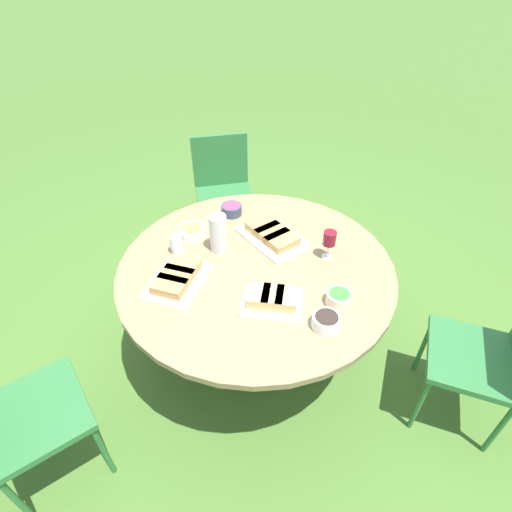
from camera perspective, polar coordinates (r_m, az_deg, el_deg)
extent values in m
plane|color=#446B2B|center=(2.65, 0.00, -13.08)|extent=(40.00, 40.00, 0.00)
cylinder|color=#4C4C51|center=(2.65, 0.00, -12.96)|extent=(0.58, 0.58, 0.02)
cylinder|color=#4C4C51|center=(2.39, 0.00, -7.95)|extent=(0.11, 0.11, 0.66)
cylinder|color=#8C7251|center=(2.14, 0.00, -1.60)|extent=(1.47, 1.47, 0.03)
cube|color=#2D6B38|center=(2.13, -29.08, -19.20)|extent=(0.46, 0.44, 0.04)
cylinder|color=#2D6B38|center=(2.20, -20.90, -24.55)|extent=(0.03, 0.03, 0.43)
cylinder|color=#2D6B38|center=(2.42, -24.02, -17.12)|extent=(0.03, 0.03, 0.43)
cylinder|color=#2D6B38|center=(2.24, -30.80, -27.96)|extent=(0.03, 0.03, 0.43)
cylinder|color=#2D6B38|center=(2.46, -32.56, -20.21)|extent=(0.03, 0.03, 0.43)
cube|color=#2D6B38|center=(2.32, 28.50, -12.66)|extent=(0.60, 0.60, 0.04)
cylinder|color=#2D6B38|center=(2.58, 22.71, -11.91)|extent=(0.03, 0.03, 0.43)
cylinder|color=#2D6B38|center=(2.34, 22.28, -19.07)|extent=(0.03, 0.03, 0.43)
cylinder|color=#2D6B38|center=(2.66, 30.66, -13.34)|extent=(0.03, 0.03, 0.43)
cylinder|color=#2D6B38|center=(2.43, 31.34, -20.37)|extent=(0.03, 0.03, 0.43)
cube|color=#2D6B38|center=(3.22, -4.42, 8.32)|extent=(0.55, 0.56, 0.04)
cube|color=#2D6B38|center=(3.28, -5.15, 13.45)|extent=(0.18, 0.42, 0.42)
cylinder|color=#2D6B38|center=(3.18, -7.17, 2.59)|extent=(0.03, 0.03, 0.43)
cylinder|color=#2D6B38|center=(3.22, -0.27, 3.49)|extent=(0.03, 0.03, 0.43)
cylinder|color=#2D6B38|center=(3.48, -7.88, 6.15)|extent=(0.03, 0.03, 0.43)
cylinder|color=#2D6B38|center=(3.52, -1.54, 6.94)|extent=(0.03, 0.03, 0.43)
cylinder|color=silver|center=(2.18, -5.41, 3.27)|extent=(0.10, 0.10, 0.22)
cone|color=silver|center=(2.16, -6.11, 5.79)|extent=(0.02, 0.02, 0.03)
cylinder|color=silver|center=(2.21, 10.10, -0.10)|extent=(0.06, 0.06, 0.01)
cylinder|color=silver|center=(2.18, 10.23, 0.82)|extent=(0.01, 0.01, 0.08)
cylinder|color=maroon|center=(2.13, 10.48, 2.52)|extent=(0.07, 0.07, 0.08)
cube|color=white|center=(1.91, 2.35, -6.76)|extent=(0.35, 0.35, 0.02)
cube|color=tan|center=(1.88, 4.36, -6.14)|extent=(0.17, 0.16, 0.06)
cube|color=tan|center=(1.88, 2.38, -5.94)|extent=(0.17, 0.16, 0.06)
cube|color=tan|center=(1.89, 0.42, -5.74)|extent=(0.17, 0.16, 0.06)
cube|color=white|center=(2.30, 2.27, 2.64)|extent=(0.41, 0.28, 0.02)
cube|color=#B2844C|center=(2.23, 3.71, 2.21)|extent=(0.15, 0.17, 0.04)
cube|color=#B2844C|center=(2.28, 2.29, 3.29)|extent=(0.15, 0.17, 0.04)
cube|color=#B2844C|center=(2.34, 0.94, 4.31)|extent=(0.15, 0.17, 0.04)
cube|color=white|center=(2.06, -11.17, -3.60)|extent=(0.40, 0.41, 0.02)
cube|color=#B2844C|center=(1.99, -12.25, -4.28)|extent=(0.20, 0.19, 0.05)
cube|color=#B2844C|center=(2.03, -11.29, -2.91)|extent=(0.20, 0.19, 0.05)
cube|color=#B2844C|center=(2.08, -10.38, -1.59)|extent=(0.20, 0.19, 0.05)
cylinder|color=white|center=(2.37, -9.14, 3.60)|extent=(0.16, 0.16, 0.04)
cylinder|color=#E0C147|center=(2.36, -9.17, 3.84)|extent=(0.13, 0.13, 0.02)
cylinder|color=beige|center=(1.94, 11.73, -5.92)|extent=(0.12, 0.12, 0.06)
cylinder|color=#387533|center=(1.93, 11.80, -5.52)|extent=(0.10, 0.10, 0.03)
cylinder|color=white|center=(1.83, 9.97, -9.22)|extent=(0.13, 0.13, 0.06)
cylinder|color=#2D231E|center=(1.82, 10.04, -8.82)|extent=(0.11, 0.11, 0.03)
cylinder|color=#334256|center=(2.51, -3.51, 6.60)|extent=(0.13, 0.13, 0.06)
cylinder|color=#D6385B|center=(2.50, -3.53, 6.96)|extent=(0.10, 0.10, 0.03)
cylinder|color=silver|center=(2.22, -11.30, 1.64)|extent=(0.07, 0.07, 0.11)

